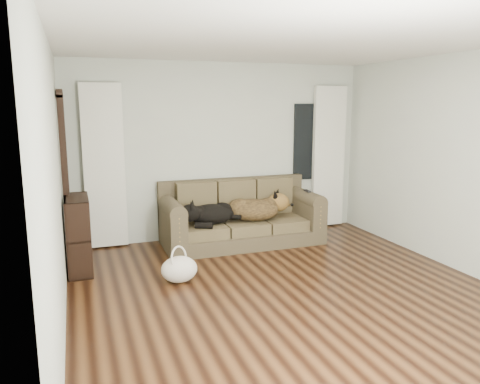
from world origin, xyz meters
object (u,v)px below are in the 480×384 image
object	(u,v)px
tote_bag	(179,269)
bookshelf	(78,231)
dog_black_lab	(209,215)
dog_shepherd	(256,210)
sofa	(242,213)

from	to	relation	value
tote_bag	bookshelf	world-z (taller)	bookshelf
dog_black_lab	tote_bag	bearing A→B (deg)	-120.14
bookshelf	dog_black_lab	bearing A→B (deg)	10.84
dog_shepherd	tote_bag	xyz separation A→B (m)	(-1.38, -1.13, -0.33)
dog_black_lab	dog_shepherd	world-z (taller)	dog_shepherd
sofa	bookshelf	world-z (taller)	bookshelf
dog_black_lab	tote_bag	xyz separation A→B (m)	(-0.68, -1.13, -0.32)
dog_black_lab	tote_bag	size ratio (longest dim) A/B	1.59
sofa	bookshelf	size ratio (longest dim) A/B	2.49
bookshelf	sofa	bearing A→B (deg)	9.72
sofa	bookshelf	bearing A→B (deg)	-169.73
dog_shepherd	bookshelf	bearing A→B (deg)	26.44
dog_black_lab	dog_shepherd	xyz separation A→B (m)	(0.70, -0.00, 0.01)
sofa	dog_black_lab	xyz separation A→B (m)	(-0.51, -0.06, 0.03)
tote_bag	bookshelf	bearing A→B (deg)	143.56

